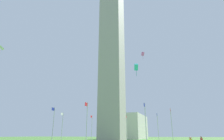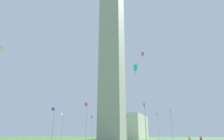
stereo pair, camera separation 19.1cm
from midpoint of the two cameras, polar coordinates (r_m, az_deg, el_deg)
obelisk_monument at (r=56.36m, az=-0.10°, el=7.55°), size 5.78×5.78×52.57m
flagpole_n at (r=37.58m, az=-7.48°, el=-14.40°), size 1.12×0.14×7.61m
flagpole_ne at (r=38.46m, az=9.53°, el=-14.39°), size 1.12×0.14×7.61m
flagpole_e at (r=48.05m, az=16.74°, el=-14.61°), size 1.12×0.14×7.61m
flagpole_se at (r=58.44m, az=13.03°, el=-15.41°), size 1.12×0.14×7.61m
flagpole_s at (r=64.42m, az=4.17°, el=-16.02°), size 1.12×0.14×7.61m
flagpole_sw at (r=63.90m, az=-5.98°, el=-15.96°), size 1.12×0.14×7.61m
flagpole_w at (r=57.04m, az=-14.34°, el=-15.25°), size 1.12×0.14×7.61m
flagpole_nw at (r=46.33m, az=-16.76°, el=-14.50°), size 1.12×0.14×7.61m
kite_pink_box at (r=45.10m, az=8.77°, el=4.61°), size 0.70×0.79×1.70m
kite_cyan_box at (r=26.50m, az=6.79°, el=0.84°), size 0.96×0.70×1.76m
kite_white_diamond at (r=48.83m, az=-29.49°, el=5.57°), size 1.33×1.42×1.90m
distant_building at (r=92.04m, az=4.66°, el=-16.09°), size 23.46×13.66×10.18m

